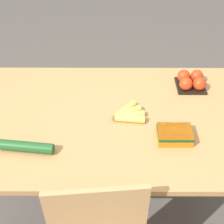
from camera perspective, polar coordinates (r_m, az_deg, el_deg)
ground_plane at (r=2.12m, az=0.00°, el=-16.42°), size 12.00×12.00×0.00m
dining_table at (r=1.60m, az=0.00°, el=-3.61°), size 1.36×0.87×0.77m
banana_bunch at (r=1.52m, az=2.67°, el=-0.44°), size 0.16×0.15×0.03m
tomato_pack at (r=1.75m, az=14.16°, el=5.58°), size 0.15×0.15×0.08m
carrot_bag at (r=1.43m, az=11.22°, el=-3.99°), size 0.15×0.11×0.05m
cucumber_near at (r=1.41m, az=-15.54°, el=-6.14°), size 0.24×0.07×0.05m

